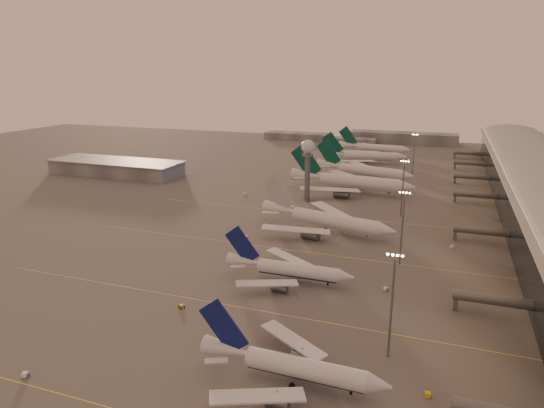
% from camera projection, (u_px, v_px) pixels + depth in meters
% --- Properties ---
extents(ground, '(700.00, 700.00, 0.00)m').
position_uv_depth(ground, '(162.00, 313.00, 126.38)').
color(ground, '#545252').
rests_on(ground, ground).
extents(taxiway_markings, '(180.00, 185.25, 0.02)m').
position_uv_depth(taxiway_markings, '(325.00, 253.00, 167.21)').
color(taxiway_markings, '#E1CD4F').
rests_on(taxiway_markings, ground).
extents(hangar, '(82.00, 27.00, 8.50)m').
position_uv_depth(hangar, '(116.00, 167.00, 291.36)').
color(hangar, slate).
rests_on(hangar, ground).
extents(radar_tower, '(6.40, 6.40, 31.10)m').
position_uv_depth(radar_tower, '(308.00, 158.00, 227.71)').
color(radar_tower, slate).
rests_on(radar_tower, ground).
extents(mast_a, '(3.60, 0.56, 25.00)m').
position_uv_depth(mast_a, '(392.00, 300.00, 103.62)').
color(mast_a, slate).
rests_on(mast_a, ground).
extents(mast_b, '(3.60, 0.56, 25.00)m').
position_uv_depth(mast_b, '(402.00, 224.00, 154.39)').
color(mast_b, slate).
rests_on(mast_b, ground).
extents(mast_c, '(3.60, 0.56, 25.00)m').
position_uv_depth(mast_c, '(403.00, 185.00, 205.82)').
color(mast_c, slate).
rests_on(mast_c, ground).
extents(mast_d, '(3.60, 0.56, 25.00)m').
position_uv_depth(mast_d, '(414.00, 152.00, 287.94)').
color(mast_d, slate).
rests_on(mast_d, ground).
extents(distant_horizon, '(165.00, 37.50, 9.00)m').
position_uv_depth(distant_horizon, '(370.00, 138.00, 418.78)').
color(distant_horizon, slate).
rests_on(distant_horizon, ground).
extents(narrowbody_near, '(40.67, 32.48, 15.89)m').
position_uv_depth(narrowbody_near, '(292.00, 369.00, 97.48)').
color(narrowbody_near, silver).
rests_on(narrowbody_near, ground).
extents(narrowbody_mid, '(40.29, 32.20, 15.75)m').
position_uv_depth(narrowbody_mid, '(289.00, 271.00, 144.66)').
color(narrowbody_mid, silver).
rests_on(narrowbody_mid, ground).
extents(widebody_white, '(56.91, 45.07, 20.39)m').
position_uv_depth(widebody_white, '(326.00, 223.00, 188.85)').
color(widebody_white, silver).
rests_on(widebody_white, ground).
extents(greentail_a, '(65.95, 53.03, 23.97)m').
position_uv_depth(greentail_a, '(351.00, 184.00, 248.54)').
color(greentail_a, silver).
rests_on(greentail_a, ground).
extents(greentail_b, '(59.15, 47.17, 21.94)m').
position_uv_depth(greentail_b, '(363.00, 173.00, 277.38)').
color(greentail_b, silver).
rests_on(greentail_b, ground).
extents(greentail_c, '(56.95, 45.62, 20.82)m').
position_uv_depth(greentail_c, '(365.00, 158.00, 325.40)').
color(greentail_c, silver).
rests_on(greentail_c, ground).
extents(greentail_d, '(54.75, 44.01, 19.91)m').
position_uv_depth(greentail_d, '(374.00, 150.00, 360.04)').
color(greentail_d, silver).
rests_on(greentail_d, ground).
extents(gsv_truck_a, '(6.19, 3.63, 2.36)m').
position_uv_depth(gsv_truck_a, '(27.00, 372.00, 99.74)').
color(gsv_truck_a, white).
rests_on(gsv_truck_a, ground).
extents(gsv_catering_a, '(5.33, 3.17, 4.09)m').
position_uv_depth(gsv_catering_a, '(430.00, 388.00, 93.50)').
color(gsv_catering_a, yellow).
rests_on(gsv_catering_a, ground).
extents(gsv_tug_mid, '(3.50, 3.22, 0.86)m').
position_uv_depth(gsv_tug_mid, '(182.00, 306.00, 129.00)').
color(gsv_tug_mid, yellow).
rests_on(gsv_tug_mid, ground).
extents(gsv_truck_b, '(5.37, 3.52, 2.04)m').
position_uv_depth(gsv_truck_b, '(387.00, 288.00, 138.68)').
color(gsv_truck_b, white).
rests_on(gsv_truck_b, ground).
extents(gsv_truck_c, '(4.91, 6.33, 2.45)m').
position_uv_depth(gsv_truck_c, '(247.00, 235.00, 181.64)').
color(gsv_truck_c, white).
rests_on(gsv_truck_c, ground).
extents(gsv_catering_b, '(5.82, 3.90, 4.39)m').
position_uv_depth(gsv_catering_b, '(453.00, 242.00, 171.50)').
color(gsv_catering_b, white).
rests_on(gsv_catering_b, ground).
extents(gsv_tug_far, '(3.38, 3.86, 0.95)m').
position_uv_depth(gsv_tug_far, '(323.00, 218.00, 204.52)').
color(gsv_tug_far, white).
rests_on(gsv_tug_far, ground).
extents(gsv_truck_d, '(3.60, 5.29, 2.01)m').
position_uv_depth(gsv_truck_d, '(245.00, 193.00, 244.96)').
color(gsv_truck_d, white).
rests_on(gsv_truck_d, ground).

